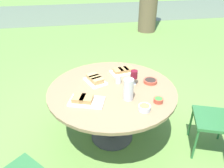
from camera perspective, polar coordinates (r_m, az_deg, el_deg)
The scene contains 13 objects.
ground_plane at distance 2.95m, azimuth 0.00°, elevation -13.35°, with size 40.00×40.00×0.00m, color #668E42.
river_strip at distance 9.87m, azimuth -8.68°, elevation 18.01°, with size 40.00×3.97×0.01m.
dining_table at distance 2.55m, azimuth 0.00°, elevation -2.92°, with size 1.47×1.47×0.73m.
chair_near_right at distance 2.72m, azimuth 27.01°, elevation -7.17°, with size 0.55×0.56×0.89m.
water_pitcher at distance 2.26m, azimuth 4.34°, elevation -1.41°, with size 0.11×0.11×0.24m.
wine_glass at distance 2.54m, azimuth 5.77°, elevation 2.40°, with size 0.08×0.08×0.18m.
platter_bread_main at distance 2.62m, azimuth -4.41°, elevation 1.15°, with size 0.28×0.33×0.08m.
platter_charcuterie at distance 2.28m, azimuth -7.17°, elevation -4.18°, with size 0.41×0.32×0.07m.
platter_sandwich_side at distance 2.84m, azimuth 3.02°, elevation 3.46°, with size 0.36×0.24×0.06m.
bowl_fries at distance 2.17m, azimuth 8.48°, elevation -6.14°, with size 0.12×0.12×0.06m.
bowl_salad at distance 2.31m, azimuth 12.02°, elevation -4.12°, with size 0.10×0.10×0.05m.
bowl_olives at distance 2.65m, azimuth 9.99°, elevation 0.77°, with size 0.16×0.16×0.04m.
cup_water_near at distance 2.59m, azimuth 1.68°, elevation 1.25°, with size 0.07×0.07×0.10m.
Camera 1 is at (-0.40, -2.10, 2.03)m, focal length 35.00 mm.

